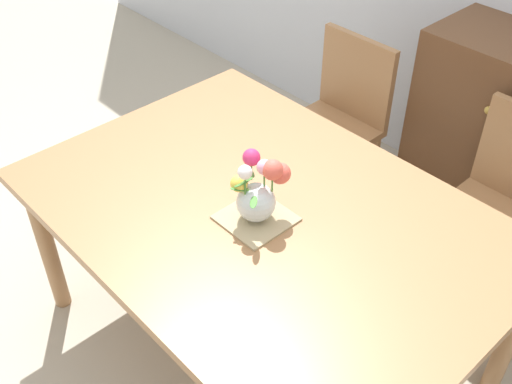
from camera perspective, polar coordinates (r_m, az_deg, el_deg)
The scene contains 6 objects.
ground_plane at distance 2.69m, azimuth 0.62°, elevation -13.62°, with size 12.00×12.00×0.00m, color #B7AD99.
dining_table at distance 2.20m, azimuth 0.74°, elevation -3.08°, with size 1.70×1.19×0.74m.
chair_left at distance 3.08m, azimuth 7.66°, elevation 7.07°, with size 0.42×0.42×0.90m.
chair_right at distance 2.72m, azimuth 22.01°, elevation -0.85°, with size 0.42×0.42×0.90m.
placemat at distance 2.11m, azimuth -0.00°, elevation -2.44°, with size 0.22×0.22×0.01m, color tan.
flower_vase at distance 2.04m, azimuth 0.24°, elevation 0.10°, with size 0.18×0.22×0.24m.
Camera 1 is at (1.17, -1.12, 2.15)m, focal length 43.21 mm.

